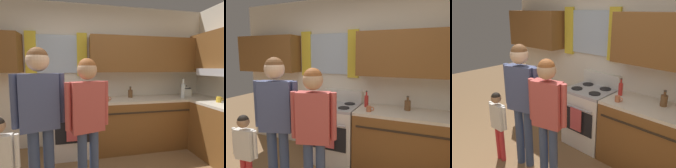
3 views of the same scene
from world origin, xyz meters
The scene contains 8 objects.
back_wall_unit centered at (0.06, 1.82, 1.45)m, with size 4.60×0.42×2.60m.
stove_oven centered at (-0.30, 1.54, 0.47)m, with size 0.65×0.67×1.10m.
bottle_sauce_red centered at (0.15, 1.61, 0.99)m, with size 0.06×0.06×0.25m.
bottle_squat_brown centered at (0.74, 1.64, 0.98)m, with size 0.08×0.08×0.21m.
cup_terracotta centered at (0.25, 1.38, 0.94)m, with size 0.11×0.07×0.08m.
adult_holding_child centered at (-0.61, 0.49, 1.04)m, with size 0.50×0.25×1.66m.
adult_in_plaid centered at (-0.12, 0.48, 0.98)m, with size 0.47×0.24×1.55m.
small_child centered at (-0.93, 0.32, 0.63)m, with size 0.34×0.14×1.01m.
Camera 3 is at (1.65, -1.13, 2.06)m, focal length 37.15 mm.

